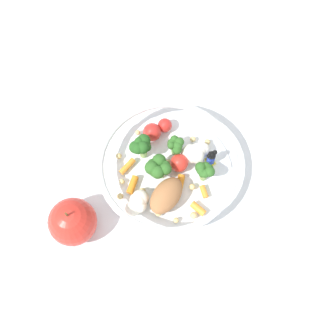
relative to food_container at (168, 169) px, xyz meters
The scene contains 3 objects.
ground_plane 0.03m from the food_container, 140.45° to the right, with size 2.40×2.40×0.00m, color white.
food_container is the anchor object (origin of this frame).
loose_apple 0.19m from the food_container, 124.03° to the right, with size 0.08×0.08×0.09m.
Camera 1 is at (0.12, -0.24, 0.73)m, focal length 45.51 mm.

